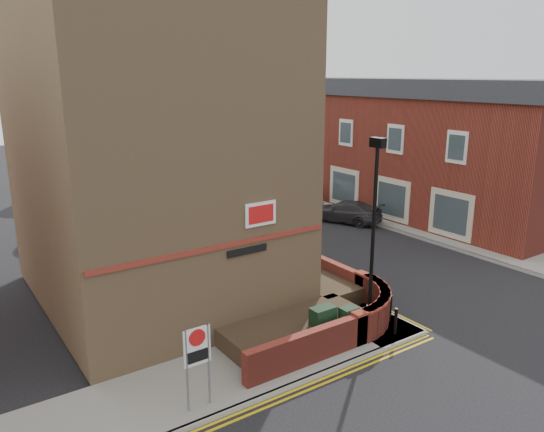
{
  "coord_description": "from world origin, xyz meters",
  "views": [
    {
      "loc": [
        -10.11,
        -10.19,
        8.29
      ],
      "look_at": [
        -0.36,
        4.0,
        3.65
      ],
      "focal_mm": 35.0,
      "sensor_mm": 36.0,
      "label": 1
    }
  ],
  "objects": [
    {
      "name": "far_terrace_cream",
      "position": [
        14.5,
        38.0,
        4.05
      ],
      "size": [
        5.4,
        12.4,
        8.0
      ],
      "color": "beige",
      "rests_on": "ground"
    },
    {
      "name": "silver_car_near",
      "position": [
        4.64,
        14.63,
        0.7
      ],
      "size": [
        3.02,
        4.48,
        1.4
      ],
      "primitive_type": "imported",
      "rotation": [
        0.0,
        0.0,
        -0.4
      ],
      "color": "#AAAAB2",
      "rests_on": "ground"
    },
    {
      "name": "far_terrace",
      "position": [
        14.5,
        17.0,
        4.04
      ],
      "size": [
        5.4,
        30.4,
        8.0
      ],
      "color": "maroon",
      "rests_on": "ground"
    },
    {
      "name": "grey_car_far",
      "position": [
        10.02,
        11.72,
        0.62
      ],
      "size": [
        3.36,
        4.59,
        1.24
      ],
      "primitive_type": "imported",
      "rotation": [
        0.0,
        0.0,
        3.57
      ],
      "color": "#312F35",
      "rests_on": "ground"
    },
    {
      "name": "bollard_far",
      "position": [
        2.6,
        1.2,
        0.57
      ],
      "size": [
        0.11,
        0.11,
        0.9
      ],
      "primitive_type": "cylinder",
      "color": "black",
      "rests_on": "pavement_corner"
    },
    {
      "name": "garden_wall",
      "position": [
        0.0,
        2.5,
        0.0
      ],
      "size": [
        6.8,
        6.0,
        1.2
      ],
      "primitive_type": null,
      "color": "maroon",
      "rests_on": "ground"
    },
    {
      "name": "tree_mid",
      "position": [
        2.0,
        22.05,
        5.2
      ],
      "size": [
        4.03,
        4.03,
        7.42
      ],
      "color": "#382B1E",
      "rests_on": "pavement_main"
    },
    {
      "name": "red_car_main",
      "position": [
        4.45,
        16.0,
        0.64
      ],
      "size": [
        3.29,
        5.0,
        1.28
      ],
      "primitive_type": "imported",
      "rotation": [
        0.0,
        0.0,
        -0.27
      ],
      "color": "#9D3B11",
      "rests_on": "ground"
    },
    {
      "name": "lamppost",
      "position": [
        1.6,
        1.2,
        3.34
      ],
      "size": [
        0.25,
        0.5,
        6.3
      ],
      "color": "black",
      "rests_on": "pavement_corner"
    },
    {
      "name": "corner_building",
      "position": [
        -2.84,
        8.0,
        6.23
      ],
      "size": [
        8.95,
        10.4,
        13.6
      ],
      "color": "#9B7852",
      "rests_on": "ground"
    },
    {
      "name": "kerb_main_near",
      "position": [
        3.0,
        16.0,
        0.06
      ],
      "size": [
        0.15,
        32.0,
        0.12
      ],
      "primitive_type": "cube",
      "color": "gray",
      "rests_on": "ground"
    },
    {
      "name": "kerb_main_far",
      "position": [
        11.0,
        13.0,
        0.06
      ],
      "size": [
        0.15,
        40.0,
        0.12
      ],
      "primitive_type": "cube",
      "color": "gray",
      "rests_on": "ground"
    },
    {
      "name": "zone_sign",
      "position": [
        -5.0,
        0.5,
        1.64
      ],
      "size": [
        0.72,
        0.07,
        2.2
      ],
      "color": "slate",
      "rests_on": "pavement_corner"
    },
    {
      "name": "ground",
      "position": [
        0.0,
        0.0,
        0.0
      ],
      "size": [
        120.0,
        120.0,
        0.0
      ],
      "primitive_type": "plane",
      "color": "black",
      "rests_on": "ground"
    },
    {
      "name": "tree_near",
      "position": [
        2.0,
        14.05,
        4.7
      ],
      "size": [
        3.64,
        3.65,
        6.7
      ],
      "color": "#382B1E",
      "rests_on": "pavement_main"
    },
    {
      "name": "kerb_side",
      "position": [
        -3.5,
        0.0,
        0.06
      ],
      "size": [
        13.0,
        0.15,
        0.12
      ],
      "primitive_type": "cube",
      "color": "gray",
      "rests_on": "ground"
    },
    {
      "name": "utility_cabinet_large",
      "position": [
        -0.3,
        1.3,
        0.72
      ],
      "size": [
        0.8,
        0.45,
        1.2
      ],
      "primitive_type": "cube",
      "color": "black",
      "rests_on": "pavement_corner"
    },
    {
      "name": "pavement_far",
      "position": [
        13.0,
        13.0,
        0.06
      ],
      "size": [
        4.0,
        40.0,
        0.12
      ],
      "primitive_type": "cube",
      "color": "gray",
      "rests_on": "ground"
    },
    {
      "name": "tree_far",
      "position": [
        2.0,
        30.05,
        4.91
      ],
      "size": [
        3.81,
        3.81,
        7.0
      ],
      "color": "#382B1E",
      "rests_on": "pavement_main"
    },
    {
      "name": "silver_car_far",
      "position": [
        10.5,
        16.65,
        0.71
      ],
      "size": [
        2.45,
        4.4,
        1.42
      ],
      "primitive_type": "imported",
      "rotation": [
        0.0,
        0.0,
        2.95
      ],
      "color": "#B1B2B9",
      "rests_on": "ground"
    },
    {
      "name": "yellow_lines_main",
      "position": [
        3.25,
        16.0,
        0.01
      ],
      "size": [
        0.28,
        32.0,
        0.01
      ],
      "primitive_type": "cube",
      "color": "gold",
      "rests_on": "ground"
    },
    {
      "name": "bollard_near",
      "position": [
        2.0,
        0.4,
        0.57
      ],
      "size": [
        0.11,
        0.11,
        0.9
      ],
      "primitive_type": "cylinder",
      "color": "black",
      "rests_on": "pavement_corner"
    },
    {
      "name": "pavement_main",
      "position": [
        2.0,
        16.0,
        0.06
      ],
      "size": [
        2.0,
        32.0,
        0.12
      ],
      "primitive_type": "cube",
      "color": "gray",
      "rests_on": "ground"
    },
    {
      "name": "pavement_corner",
      "position": [
        -3.5,
        1.5,
        0.06
      ],
      "size": [
        13.0,
        3.0,
        0.12
      ],
      "primitive_type": "cube",
      "color": "gray",
      "rests_on": "ground"
    },
    {
      "name": "yellow_lines_side",
      "position": [
        -3.5,
        -0.25,
        0.01
      ],
      "size": [
        13.0,
        0.28,
        0.01
      ],
      "primitive_type": "cube",
      "color": "gold",
      "rests_on": "ground"
    },
    {
      "name": "utility_cabinet_small",
      "position": [
        0.5,
        1.0,
        0.67
      ],
      "size": [
        0.55,
        0.4,
        1.1
      ],
      "primitive_type": "cube",
      "color": "black",
      "rests_on": "pavement_corner"
    },
    {
      "name": "traffic_light_assembly",
      "position": [
        2.4,
        25.0,
        2.78
      ],
      "size": [
        0.2,
        0.16,
        4.2
      ],
      "color": "black",
      "rests_on": "pavement_main"
    }
  ]
}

